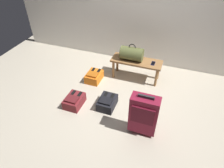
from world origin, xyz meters
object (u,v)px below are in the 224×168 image
at_px(suitcase_upright_burgundy, 144,114).
at_px(backpack_orange, 94,76).
at_px(bench, 136,63).
at_px(backpack_maroon, 74,101).
at_px(backpack_dark, 107,102).
at_px(cell_phone, 153,63).
at_px(duffel_bag_olive, 132,54).

bearing_deg(suitcase_upright_burgundy, backpack_orange, 141.89).
relative_size(bench, backpack_maroon, 2.63).
height_order(backpack_maroon, backpack_dark, same).
xyz_separation_m(backpack_maroon, backpack_dark, (0.56, 0.16, 0.00)).
height_order(cell_phone, suitcase_upright_burgundy, suitcase_upright_burgundy).
distance_m(suitcase_upright_burgundy, backpack_orange, 1.57).
bearing_deg(suitcase_upright_burgundy, backpack_dark, 154.68).
bearing_deg(suitcase_upright_burgundy, bench, 108.37).
relative_size(duffel_bag_olive, backpack_maroon, 1.16).
bearing_deg(cell_phone, backpack_orange, -161.86).
xyz_separation_m(cell_phone, backpack_orange, (-1.10, -0.36, -0.34)).
height_order(bench, suitcase_upright_burgundy, suitcase_upright_burgundy).
bearing_deg(cell_phone, bench, 178.97).
relative_size(cell_phone, backpack_maroon, 0.38).
bearing_deg(duffel_bag_olive, backpack_maroon, -121.52).
bearing_deg(backpack_orange, backpack_dark, -50.05).
bearing_deg(backpack_maroon, suitcase_upright_burgundy, -7.70).
xyz_separation_m(cell_phone, backpack_maroon, (-1.14, -1.14, -0.34)).
bearing_deg(backpack_dark, suitcase_upright_burgundy, -25.32).
xyz_separation_m(bench, duffel_bag_olive, (-0.11, -0.00, 0.20)).
height_order(backpack_dark, backpack_orange, same).
bearing_deg(backpack_orange, bench, 25.34).
bearing_deg(bench, backpack_dark, -104.23).
distance_m(suitcase_upright_burgundy, backpack_dark, 0.81).
height_order(duffel_bag_olive, backpack_orange, duffel_bag_olive).
height_order(duffel_bag_olive, suitcase_upright_burgundy, duffel_bag_olive).
bearing_deg(duffel_bag_olive, cell_phone, -0.77).
bearing_deg(suitcase_upright_burgundy, cell_phone, 94.83).
bearing_deg(suitcase_upright_burgundy, duffel_bag_olive, 112.48).
xyz_separation_m(bench, cell_phone, (0.33, -0.01, 0.07)).
bearing_deg(bench, suitcase_upright_burgundy, -71.63).
relative_size(cell_phone, backpack_orange, 0.38).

